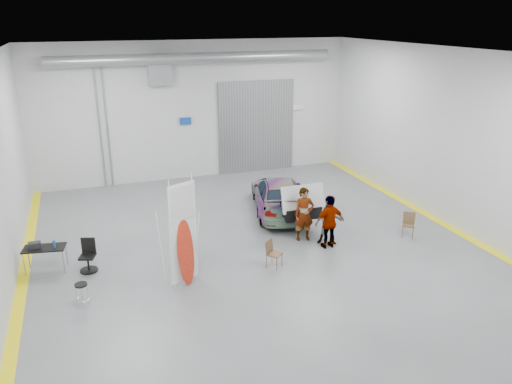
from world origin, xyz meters
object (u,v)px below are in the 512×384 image
object	(u,v)px
person_a	(304,214)
shop_stool	(82,295)
person_c	(330,222)
work_table	(42,248)
folding_chair_near	(274,259)
office_chair	(87,257)
sedan_car	(279,195)
surfboard_display	(181,243)
folding_chair_far	(408,229)
person_b	(330,220)

from	to	relation	value
person_a	shop_stool	world-z (taller)	person_a
person_c	work_table	bearing A→B (deg)	-10.94
folding_chair_near	office_chair	distance (m)	5.38
sedan_car	work_table	size ratio (longest dim) A/B	3.61
sedan_car	person_a	size ratio (longest dim) A/B	2.50
person_c	shop_stool	distance (m)	7.54
folding_chair_near	shop_stool	size ratio (longest dim) A/B	1.27
sedan_car	person_c	bearing A→B (deg)	110.71
surfboard_display	shop_stool	xyz separation A→B (m)	(-2.60, -0.20, -0.93)
person_c	office_chair	distance (m)	7.33
sedan_car	person_c	size ratio (longest dim) A/B	2.60
person_c	surfboard_display	world-z (taller)	surfboard_display
folding_chair_far	person_c	bearing A→B (deg)	-145.94
folding_chair_near	shop_stool	distance (m)	5.35
office_chair	shop_stool	bearing A→B (deg)	-77.25
sedan_car	person_a	world-z (taller)	person_a
person_c	shop_stool	size ratio (longest dim) A/B	2.67
person_b	shop_stool	distance (m)	7.70
shop_stool	work_table	distance (m)	2.59
person_c	person_b	bearing A→B (deg)	-125.44
shop_stool	work_table	size ratio (longest dim) A/B	0.52
surfboard_display	sedan_car	bearing A→B (deg)	17.65
person_a	office_chair	xyz separation A→B (m)	(-6.74, 0.18, -0.48)
person_b	work_table	size ratio (longest dim) A/B	1.32
person_a	person_b	xyz separation A→B (m)	(0.65, -0.58, -0.08)
sedan_car	shop_stool	xyz separation A→B (m)	(-7.12, -4.35, -0.33)
sedan_car	person_b	size ratio (longest dim) A/B	2.74
person_a	surfboard_display	size ratio (longest dim) A/B	0.58
folding_chair_near	shop_stool	world-z (taller)	folding_chair_near
sedan_car	work_table	bearing A→B (deg)	28.80
surfboard_display	work_table	distance (m)	4.23
person_b	office_chair	distance (m)	7.44
surfboard_display	folding_chair_far	size ratio (longest dim) A/B	3.83
sedan_car	folding_chair_far	distance (m)	4.79
surfboard_display	person_a	bearing A→B (deg)	-5.27
sedan_car	person_c	xyz separation A→B (m)	(0.34, -3.38, 0.21)
surfboard_display	shop_stool	world-z (taller)	surfboard_display
sedan_car	shop_stool	size ratio (longest dim) A/B	6.95
folding_chair_near	shop_stool	xyz separation A→B (m)	(-5.34, -0.33, 0.06)
folding_chair_near	shop_stool	bearing A→B (deg)	143.14
sedan_car	person_b	xyz separation A→B (m)	(0.48, -3.18, 0.17)
surfboard_display	shop_stool	bearing A→B (deg)	159.53
person_b	folding_chair_far	size ratio (longest dim) A/B	2.02
sedan_car	person_c	distance (m)	3.41
work_table	folding_chair_far	bearing A→B (deg)	-7.82
person_b	work_table	xyz separation A→B (m)	(-8.59, 1.18, -0.09)
surfboard_display	office_chair	bearing A→B (deg)	119.35
person_a	folding_chair_near	size ratio (longest dim) A/B	2.19
person_b	folding_chair_far	xyz separation A→B (m)	(2.71, -0.37, -0.56)
shop_stool	office_chair	distance (m)	1.94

